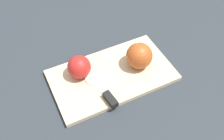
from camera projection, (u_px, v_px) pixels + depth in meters
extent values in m
plane|color=#282D33|center=(112.00, 77.00, 0.90)|extent=(4.00, 4.00, 0.00)
cube|color=#D1B789|center=(112.00, 75.00, 0.89)|extent=(0.42, 0.24, 0.02)
sphere|color=#AD4C1E|center=(139.00, 55.00, 0.88)|extent=(0.09, 0.09, 0.09)
cylinder|color=beige|center=(136.00, 55.00, 0.88)|extent=(0.04, 0.08, 0.08)
sphere|color=red|center=(79.00, 67.00, 0.85)|extent=(0.08, 0.08, 0.08)
cylinder|color=beige|center=(80.00, 65.00, 0.86)|extent=(0.06, 0.05, 0.07)
cube|color=silver|center=(98.00, 86.00, 0.85)|extent=(0.03, 0.09, 0.00)
cube|color=black|center=(110.00, 99.00, 0.80)|extent=(0.03, 0.06, 0.02)
cylinder|color=beige|center=(94.00, 78.00, 0.87)|extent=(0.06, 0.06, 0.01)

